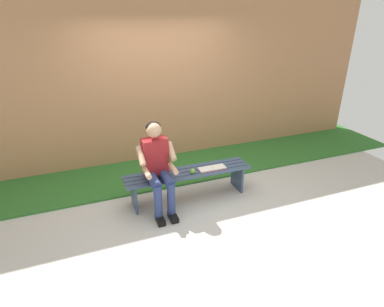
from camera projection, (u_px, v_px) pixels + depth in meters
ground_plane at (123, 263)px, 3.60m from camera, size 10.00×7.00×0.04m
grass_strip at (167, 166)px, 5.73m from camera, size 9.00×1.46×0.03m
brick_wall at (127, 80)px, 5.43m from camera, size 9.50×0.24×2.96m
bench_near at (188, 178)px, 4.68m from camera, size 1.86×0.42×0.44m
person_seated at (158, 165)px, 4.30m from camera, size 0.50×0.69×1.24m
apple at (192, 171)px, 4.57m from camera, size 0.08×0.08×0.08m
book_open at (212, 168)px, 4.71m from camera, size 0.41×0.16×0.02m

